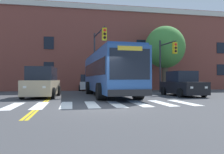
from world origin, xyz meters
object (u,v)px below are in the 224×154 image
car_black_far_lane (182,85)px  car_white_behind_bus (87,83)px  traffic_light_near_corner (166,57)px  city_bus (109,73)px  traffic_light_overhead (98,49)px  car_tan_near_lane (42,83)px  street_tree_curbside_large (165,48)px

car_black_far_lane → car_white_behind_bus: (-6.68, 10.30, -0.04)m
car_white_behind_bus → traffic_light_near_corner: (7.00, -6.67, 2.58)m
city_bus → traffic_light_overhead: (-0.45, 3.20, 2.26)m
city_bus → car_white_behind_bus: city_bus is taller
city_bus → car_white_behind_bus: (-1.03, 9.29, -0.99)m
car_tan_near_lane → car_black_far_lane: bearing=-3.5°
city_bus → street_tree_curbside_large: 9.61m
city_bus → street_tree_curbside_large: size_ratio=1.57×
car_tan_near_lane → car_white_behind_bus: bearing=67.9°
car_black_far_lane → traffic_light_overhead: (-6.10, 4.22, 3.21)m
car_tan_near_lane → traffic_light_near_corner: 11.57m
city_bus → street_tree_curbside_large: street_tree_curbside_large is taller
car_tan_near_lane → car_black_far_lane: 10.61m
traffic_light_near_corner → street_tree_curbside_large: bearing=68.1°
street_tree_curbside_large → traffic_light_overhead: bearing=-162.3°
car_black_far_lane → traffic_light_near_corner: size_ratio=0.85×
city_bus → car_white_behind_bus: 9.39m
car_black_far_lane → street_tree_curbside_large: bearing=76.9°
car_black_far_lane → car_white_behind_bus: bearing=122.9°
traffic_light_overhead → street_tree_curbside_large: size_ratio=0.83×
city_bus → traffic_light_overhead: traffic_light_overhead is taller
car_tan_near_lane → traffic_light_overhead: bearing=38.6°
car_tan_near_lane → traffic_light_near_corner: bearing=15.3°
car_tan_near_lane → street_tree_curbside_large: (12.14, 6.02, 3.74)m
city_bus → traffic_light_overhead: 3.95m
car_tan_near_lane → traffic_light_near_corner: (10.92, 2.98, 2.38)m
car_tan_near_lane → car_white_behind_bus: size_ratio=1.01×
car_white_behind_bus → street_tree_curbside_large: (8.22, -3.64, 3.94)m
car_tan_near_lane → traffic_light_near_corner: traffic_light_near_corner is taller
car_tan_near_lane → car_black_far_lane: (10.59, -0.65, -0.16)m
city_bus → car_tan_near_lane: 5.02m
city_bus → traffic_light_overhead: size_ratio=1.89×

